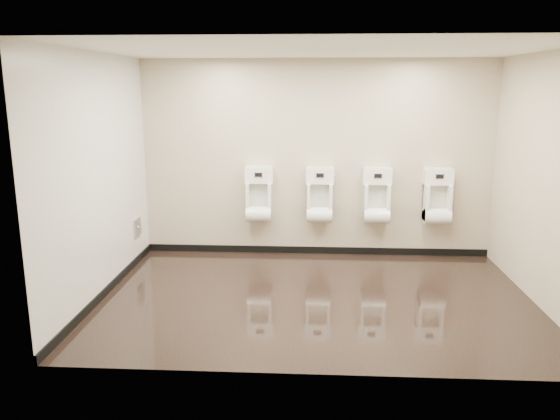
# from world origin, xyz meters

# --- Properties ---
(ground) EXTENTS (5.00, 3.50, 0.00)m
(ground) POSITION_xyz_m (0.00, 0.00, 0.00)
(ground) COLOR black
(ground) RESTS_ON ground
(ceiling) EXTENTS (5.00, 3.50, 0.00)m
(ceiling) POSITION_xyz_m (0.00, 0.00, 2.80)
(ceiling) COLOR white
(back_wall) EXTENTS (5.00, 0.02, 2.80)m
(back_wall) POSITION_xyz_m (0.00, 1.75, 1.40)
(back_wall) COLOR #B7A98D
(back_wall) RESTS_ON ground
(front_wall) EXTENTS (5.00, 0.02, 2.80)m
(front_wall) POSITION_xyz_m (0.00, -1.75, 1.40)
(front_wall) COLOR #B7A98D
(front_wall) RESTS_ON ground
(left_wall) EXTENTS (0.02, 3.50, 2.80)m
(left_wall) POSITION_xyz_m (-2.50, 0.00, 1.40)
(left_wall) COLOR #B7A98D
(left_wall) RESTS_ON ground
(right_wall) EXTENTS (0.02, 3.50, 2.80)m
(right_wall) POSITION_xyz_m (2.50, 0.00, 1.40)
(right_wall) COLOR #B7A98D
(right_wall) RESTS_ON ground
(tile_overlay_left) EXTENTS (0.01, 3.50, 2.80)m
(tile_overlay_left) POSITION_xyz_m (-2.50, 0.00, 1.40)
(tile_overlay_left) COLOR silver
(tile_overlay_left) RESTS_ON ground
(skirting_back) EXTENTS (5.00, 0.02, 0.10)m
(skirting_back) POSITION_xyz_m (0.00, 1.74, 0.05)
(skirting_back) COLOR black
(skirting_back) RESTS_ON ground
(skirting_left) EXTENTS (0.02, 3.50, 0.10)m
(skirting_left) POSITION_xyz_m (-2.49, 0.00, 0.05)
(skirting_left) COLOR black
(skirting_left) RESTS_ON ground
(access_panel) EXTENTS (0.04, 0.25, 0.25)m
(access_panel) POSITION_xyz_m (-2.48, 1.20, 0.50)
(access_panel) COLOR #9E9EA3
(access_panel) RESTS_ON left_wall
(urinal_0) EXTENTS (0.41, 0.31, 0.77)m
(urinal_0) POSITION_xyz_m (-0.82, 1.61, 0.85)
(urinal_0) COLOR white
(urinal_0) RESTS_ON back_wall
(urinal_1) EXTENTS (0.41, 0.31, 0.77)m
(urinal_1) POSITION_xyz_m (0.05, 1.61, 0.85)
(urinal_1) COLOR white
(urinal_1) RESTS_ON back_wall
(urinal_2) EXTENTS (0.41, 0.31, 0.77)m
(urinal_2) POSITION_xyz_m (0.86, 1.61, 0.85)
(urinal_2) COLOR white
(urinal_2) RESTS_ON back_wall
(urinal_3) EXTENTS (0.41, 0.31, 0.77)m
(urinal_3) POSITION_xyz_m (1.71, 1.61, 0.85)
(urinal_3) COLOR white
(urinal_3) RESTS_ON back_wall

